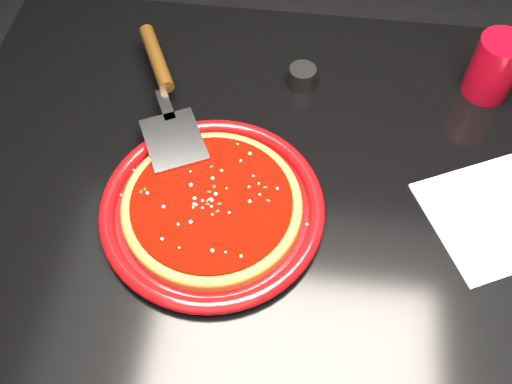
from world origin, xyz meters
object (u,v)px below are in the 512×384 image
Objects in this scene: plate at (212,208)px; pizza_server at (165,93)px; table at (307,292)px; ramekin at (302,77)px; cup at (494,67)px.

plate is 0.91× the size of pizza_server.
table is 3.68× the size of plate.
plate is at bearing -86.99° from pizza_server.
table is 26.38× the size of ramekin.
ramekin reaches higher than plate.
table is 3.36× the size of pizza_server.
cup reaches higher than pizza_server.
plate reaches higher than table.
cup is at bearing 43.03° from table.
table is 0.51m from pizza_server.
pizza_server reaches higher than plate.
cup is (0.26, 0.24, 0.43)m from table.
table is 0.45m from ramekin.
table is 0.42m from plate.
cup is (0.52, 0.11, 0.01)m from pizza_server.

